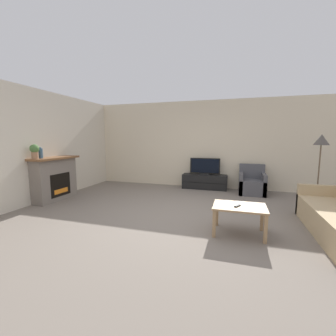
{
  "coord_description": "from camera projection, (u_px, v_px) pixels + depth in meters",
  "views": [
    {
      "loc": [
        1.08,
        -4.11,
        1.53
      ],
      "look_at": [
        -0.45,
        0.88,
        0.85
      ],
      "focal_mm": 24.0,
      "sensor_mm": 36.0,
      "label": 1
    }
  ],
  "objects": [
    {
      "name": "remote",
      "position": [
        237.0,
        206.0,
        3.56
      ],
      "size": [
        0.1,
        0.15,
        0.02
      ],
      "rotation": [
        0.0,
        0.0,
        -0.46
      ],
      "color": "black",
      "rests_on": "coffee_table"
    },
    {
      "name": "potted_plant",
      "position": [
        35.0,
        151.0,
        5.02
      ],
      "size": [
        0.19,
        0.19,
        0.33
      ],
      "color": "#936B4C",
      "rests_on": "fireplace"
    },
    {
      "name": "wall_left",
      "position": [
        33.0,
        147.0,
        5.24
      ],
      "size": [
        0.06,
        12.0,
        2.7
      ],
      "color": "beige",
      "rests_on": "ground"
    },
    {
      "name": "tv_stand",
      "position": [
        205.0,
        182.0,
        6.9
      ],
      "size": [
        1.35,
        0.42,
        0.44
      ],
      "color": "black",
      "rests_on": "ground"
    },
    {
      "name": "coffee_table",
      "position": [
        239.0,
        210.0,
        3.6
      ],
      "size": [
        0.82,
        0.59,
        0.47
      ],
      "color": "#A37F56",
      "rests_on": "ground"
    },
    {
      "name": "armchair",
      "position": [
        252.0,
        184.0,
        6.3
      ],
      "size": [
        0.7,
        0.76,
        0.81
      ],
      "color": "#4C4C51",
      "rests_on": "ground"
    },
    {
      "name": "floor_lamp",
      "position": [
        321.0,
        146.0,
        4.67
      ],
      "size": [
        0.3,
        0.3,
        1.62
      ],
      "color": "black",
      "rests_on": "ground"
    },
    {
      "name": "tv",
      "position": [
        205.0,
        167.0,
        6.84
      ],
      "size": [
        0.9,
        0.18,
        0.51
      ],
      "color": "black",
      "rests_on": "tv_stand"
    },
    {
      "name": "fireplace",
      "position": [
        55.0,
        178.0,
        5.63
      ],
      "size": [
        0.47,
        1.28,
        1.08
      ],
      "color": "slate",
      "rests_on": "ground"
    },
    {
      "name": "wall_back",
      "position": [
        201.0,
        145.0,
        7.07
      ],
      "size": [
        12.0,
        0.06,
        2.7
      ],
      "color": "beige",
      "rests_on": "ground"
    },
    {
      "name": "mantel_vase_left",
      "position": [
        41.0,
        153.0,
        5.18
      ],
      "size": [
        0.09,
        0.09,
        0.26
      ],
      "color": "#385670",
      "rests_on": "fireplace"
    },
    {
      "name": "ground_plane",
      "position": [
        177.0,
        217.0,
        4.41
      ],
      "size": [
        24.0,
        24.0,
        0.0
      ],
      "primitive_type": "plane",
      "color": "slate"
    }
  ]
}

